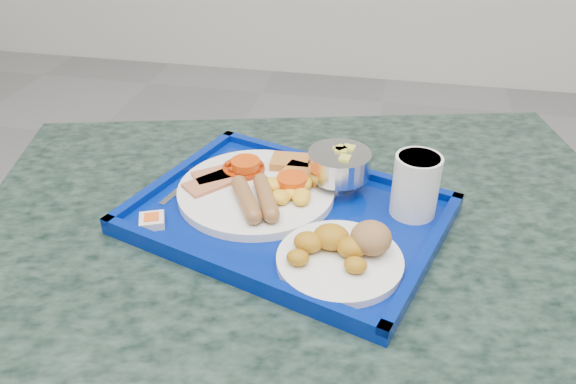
{
  "coord_description": "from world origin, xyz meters",
  "views": [
    {
      "loc": [
        0.06,
        -0.16,
        1.23
      ],
      "look_at": [
        -0.09,
        0.57,
        0.74
      ],
      "focal_mm": 35.0,
      "sensor_mm": 36.0,
      "label": 1
    }
  ],
  "objects_px": {
    "bread_plate": "(343,252)",
    "juice_cup": "(416,184)",
    "tray": "(288,216)",
    "table": "(306,290)",
    "main_plate": "(261,188)",
    "fruit_bowl": "(339,165)"
  },
  "relations": [
    {
      "from": "tray",
      "to": "juice_cup",
      "type": "height_order",
      "value": "juice_cup"
    },
    {
      "from": "bread_plate",
      "to": "juice_cup",
      "type": "relative_size",
      "value": 1.77
    },
    {
      "from": "tray",
      "to": "bread_plate",
      "type": "distance_m",
      "value": 0.15
    },
    {
      "from": "fruit_bowl",
      "to": "main_plate",
      "type": "bearing_deg",
      "value": -159.94
    },
    {
      "from": "table",
      "to": "juice_cup",
      "type": "distance_m",
      "value": 0.3
    },
    {
      "from": "table",
      "to": "bread_plate",
      "type": "bearing_deg",
      "value": -61.57
    },
    {
      "from": "fruit_bowl",
      "to": "juice_cup",
      "type": "distance_m",
      "value": 0.14
    },
    {
      "from": "table",
      "to": "juice_cup",
      "type": "relative_size",
      "value": 12.16
    },
    {
      "from": "tray",
      "to": "table",
      "type": "bearing_deg",
      "value": 48.9
    },
    {
      "from": "tray",
      "to": "fruit_bowl",
      "type": "bearing_deg",
      "value": 51.71
    },
    {
      "from": "table",
      "to": "main_plate",
      "type": "relative_size",
      "value": 4.69
    },
    {
      "from": "table",
      "to": "fruit_bowl",
      "type": "bearing_deg",
      "value": 53.35
    },
    {
      "from": "juice_cup",
      "to": "bread_plate",
      "type": "bearing_deg",
      "value": -123.05
    },
    {
      "from": "table",
      "to": "tray",
      "type": "xyz_separation_m",
      "value": [
        -0.03,
        -0.03,
        0.19
      ]
    },
    {
      "from": "bread_plate",
      "to": "tray",
      "type": "bearing_deg",
      "value": 134.09
    },
    {
      "from": "fruit_bowl",
      "to": "juice_cup",
      "type": "relative_size",
      "value": 1.03
    },
    {
      "from": "tray",
      "to": "bread_plate",
      "type": "bearing_deg",
      "value": -45.91
    },
    {
      "from": "table",
      "to": "tray",
      "type": "height_order",
      "value": "tray"
    },
    {
      "from": "main_plate",
      "to": "fruit_bowl",
      "type": "xyz_separation_m",
      "value": [
        0.13,
        0.05,
        0.03
      ]
    },
    {
      "from": "table",
      "to": "main_plate",
      "type": "height_order",
      "value": "main_plate"
    },
    {
      "from": "table",
      "to": "main_plate",
      "type": "xyz_separation_m",
      "value": [
        -0.08,
        0.01,
        0.21
      ]
    },
    {
      "from": "bread_plate",
      "to": "juice_cup",
      "type": "bearing_deg",
      "value": 56.95
    }
  ]
}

